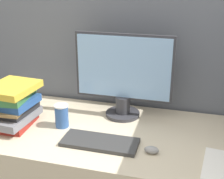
{
  "coord_description": "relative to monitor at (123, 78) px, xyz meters",
  "views": [
    {
      "loc": [
        0.43,
        -1.1,
        1.61
      ],
      "look_at": [
        0.02,
        0.4,
        1.0
      ],
      "focal_mm": 50.0,
      "sensor_mm": 36.0,
      "label": 1
    }
  ],
  "objects": [
    {
      "name": "book_stack",
      "position": [
        -0.57,
        -0.28,
        -0.12
      ],
      "size": [
        0.26,
        0.33,
        0.24
      ],
      "color": "maroon",
      "rests_on": "desk"
    },
    {
      "name": "keyboard",
      "position": [
        -0.03,
        -0.36,
        -0.23
      ],
      "size": [
        0.39,
        0.16,
        0.02
      ],
      "color": "#333333",
      "rests_on": "desk"
    },
    {
      "name": "monitor",
      "position": [
        0.0,
        0.0,
        0.0
      ],
      "size": [
        0.58,
        0.21,
        0.5
      ],
      "color": "#333338",
      "rests_on": "desk"
    },
    {
      "name": "coffee_cup",
      "position": [
        -0.3,
        -0.23,
        -0.18
      ],
      "size": [
        0.08,
        0.08,
        0.13
      ],
      "color": "#335999",
      "rests_on": "desk"
    },
    {
      "name": "mouse",
      "position": [
        0.23,
        -0.37,
        -0.22
      ],
      "size": [
        0.07,
        0.04,
        0.04
      ],
      "color": "gray",
      "rests_on": "desk"
    },
    {
      "name": "cubicle_panel_rear",
      "position": [
        -0.04,
        0.19,
        -0.27
      ],
      "size": [
        1.95,
        0.04,
        1.5
      ],
      "color": "slate",
      "rests_on": "ground_plane"
    }
  ]
}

